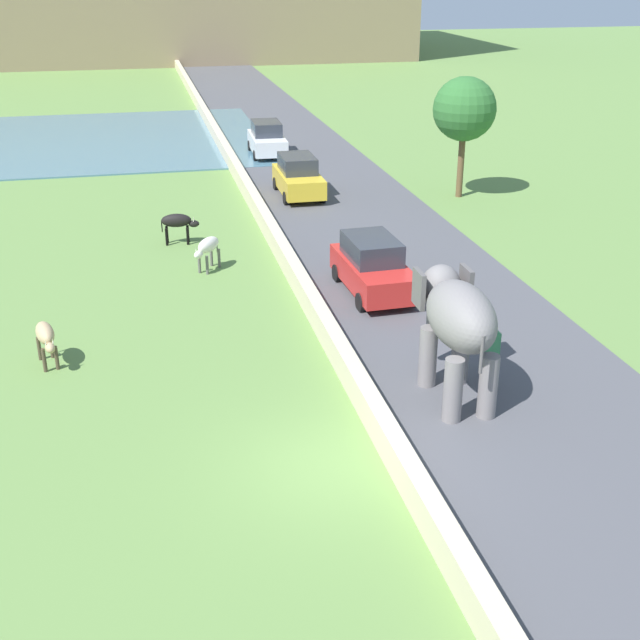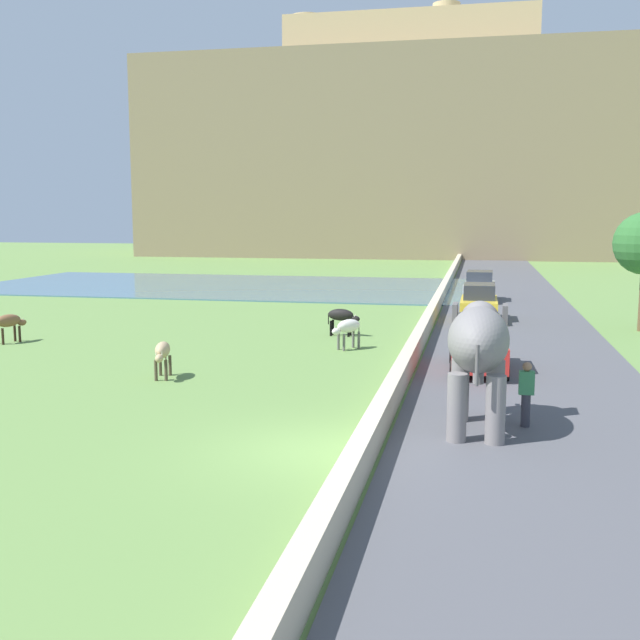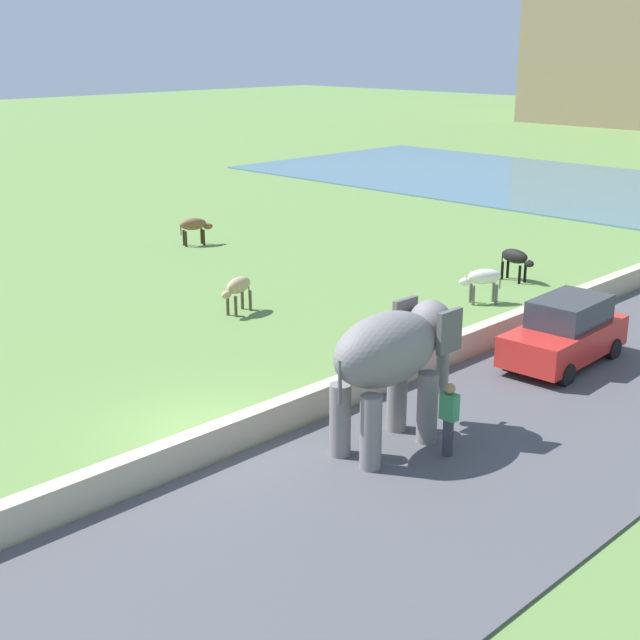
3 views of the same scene
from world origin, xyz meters
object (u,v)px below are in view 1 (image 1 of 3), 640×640
(car_yellow, at_px, (298,177))
(car_white, at_px, (267,139))
(cow_black, at_px, (178,222))
(person_beside_elephant, at_px, (491,353))
(car_red, at_px, (373,267))
(cow_white, at_px, (208,247))
(cow_tan, at_px, (46,336))
(elephant, at_px, (457,320))

(car_yellow, height_order, car_white, same)
(cow_black, bearing_deg, car_white, 68.28)
(person_beside_elephant, bearing_deg, car_white, 92.42)
(car_yellow, relative_size, cow_black, 2.85)
(car_red, distance_m, cow_white, 5.83)
(cow_tan, bearing_deg, elephant, -22.21)
(elephant, xyz_separation_m, car_red, (-0.01, 6.98, -1.14))
(car_white, relative_size, cow_black, 2.88)
(car_yellow, height_order, cow_white, car_yellow)
(car_yellow, distance_m, cow_black, 7.95)
(car_red, bearing_deg, cow_white, 146.25)
(car_white, bearing_deg, cow_tan, -112.18)
(car_red, height_order, cow_tan, car_red)
(car_yellow, relative_size, car_red, 0.99)
(elephant, relative_size, cow_white, 2.66)
(elephant, relative_size, car_yellow, 0.87)
(car_red, relative_size, cow_black, 2.89)
(elephant, distance_m, person_beside_elephant, 1.69)
(elephant, height_order, cow_tan, elephant)
(car_yellow, xyz_separation_m, cow_tan, (-9.62, -15.03, -0.06))
(person_beside_elephant, relative_size, car_red, 0.40)
(person_beside_elephant, xyz_separation_m, cow_white, (-6.00, 9.78, -0.04))
(car_red, height_order, cow_black, car_red)
(car_yellow, relative_size, cow_tan, 2.81)
(car_yellow, height_order, cow_black, car_yellow)
(cow_white, bearing_deg, car_red, -33.75)
(cow_tan, bearing_deg, car_yellow, 57.38)
(elephant, distance_m, car_white, 27.55)
(car_yellow, xyz_separation_m, car_red, (-0.00, -11.98, 0.00))
(elephant, height_order, car_white, elephant)
(car_yellow, bearing_deg, car_red, -90.01)
(person_beside_elephant, relative_size, car_white, 0.40)
(car_yellow, relative_size, car_white, 0.99)
(person_beside_elephant, distance_m, cow_white, 11.47)
(person_beside_elephant, height_order, cow_tan, person_beside_elephant)
(cow_tan, bearing_deg, car_white, 67.82)
(car_white, bearing_deg, elephant, -90.00)
(person_beside_elephant, relative_size, cow_white, 1.25)
(car_red, height_order, cow_white, car_red)
(elephant, bearing_deg, car_white, 90.00)
(elephant, bearing_deg, person_beside_elephant, 20.71)
(car_white, relative_size, cow_white, 3.10)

